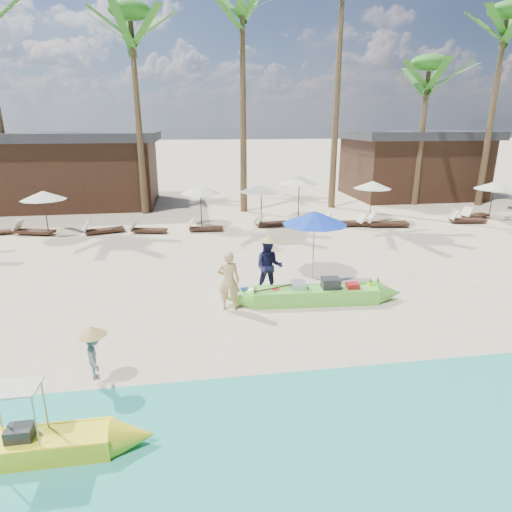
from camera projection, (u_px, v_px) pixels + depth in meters
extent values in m
plane|color=beige|center=(230.00, 322.00, 10.89)|extent=(240.00, 240.00, 0.00)
cube|color=tan|center=(263.00, 474.00, 6.17)|extent=(240.00, 4.50, 0.01)
cube|color=#68D541|center=(315.00, 295.00, 11.99)|extent=(3.55, 0.97, 0.42)
cube|color=white|center=(315.00, 295.00, 11.99)|extent=(3.05, 0.73, 0.19)
cube|color=#262628|center=(331.00, 285.00, 11.94)|extent=(0.52, 0.42, 0.39)
cube|color=silver|center=(299.00, 286.00, 11.93)|extent=(0.41, 0.36, 0.31)
cube|color=#AE1719|center=(352.00, 287.00, 11.96)|extent=(0.35, 0.30, 0.24)
cylinder|color=#AE1719|center=(275.00, 291.00, 11.90)|extent=(0.24, 0.24, 0.10)
cylinder|color=#262628|center=(266.00, 293.00, 11.78)|extent=(0.22, 0.22, 0.09)
sphere|color=tan|center=(254.00, 290.00, 11.79)|extent=(0.20, 0.20, 0.20)
cylinder|color=yellow|center=(370.00, 285.00, 12.14)|extent=(0.16, 0.16, 0.20)
cylinder|color=yellow|center=(377.00, 285.00, 12.16)|extent=(0.16, 0.16, 0.20)
cube|color=yellow|center=(10.00, 449.00, 6.40)|extent=(2.98, 0.62, 0.36)
cube|color=white|center=(10.00, 448.00, 6.39)|extent=(2.56, 0.45, 0.16)
cube|color=#262628|center=(21.00, 435.00, 6.35)|extent=(0.38, 0.30, 0.28)
cube|color=beige|center=(11.00, 388.00, 6.11)|extent=(0.75, 0.52, 0.03)
imported|color=tan|center=(229.00, 281.00, 11.39)|extent=(0.66, 0.49, 1.65)
imported|color=#16153B|center=(269.00, 267.00, 12.40)|extent=(0.94, 0.81, 1.69)
imported|color=gray|center=(94.00, 355.00, 8.05)|extent=(0.52, 0.70, 0.97)
cylinder|color=#99999E|center=(314.00, 246.00, 13.63)|extent=(0.05, 0.05, 2.15)
cone|color=#1438BD|center=(315.00, 218.00, 13.35)|extent=(2.06, 2.06, 0.42)
cylinder|color=#352015|center=(46.00, 214.00, 18.94)|extent=(0.05, 0.05, 1.94)
cone|color=beige|center=(43.00, 195.00, 18.69)|extent=(1.94, 1.94, 0.39)
cube|color=#352015|center=(35.00, 231.00, 19.25)|extent=(1.82, 1.02, 0.12)
cube|color=beige|center=(18.00, 224.00, 19.25)|extent=(0.53, 0.65, 0.51)
cube|color=#352015|center=(105.00, 230.00, 19.50)|extent=(1.78, 1.03, 0.12)
cube|color=beige|center=(87.00, 225.00, 19.10)|extent=(0.53, 0.64, 0.50)
cylinder|color=#352015|center=(201.00, 207.00, 20.57)|extent=(0.05, 0.05, 1.93)
cone|color=beige|center=(200.00, 190.00, 20.32)|extent=(1.93, 1.93, 0.39)
cube|color=#352015|center=(150.00, 230.00, 19.56)|extent=(1.64, 0.82, 0.11)
cube|color=beige|center=(134.00, 224.00, 19.51)|extent=(0.45, 0.57, 0.46)
cylinder|color=#352015|center=(261.00, 206.00, 20.41)|extent=(0.05, 0.05, 2.06)
cone|color=beige|center=(261.00, 188.00, 20.15)|extent=(2.06, 2.06, 0.41)
cube|color=#352015|center=(206.00, 228.00, 19.88)|extent=(1.56, 0.56, 0.11)
cube|color=beige|center=(191.00, 223.00, 19.73)|extent=(0.36, 0.51, 0.45)
cube|color=#352015|center=(272.00, 223.00, 20.84)|extent=(1.62, 0.73, 0.11)
cube|color=beige|center=(259.00, 219.00, 20.56)|extent=(0.42, 0.55, 0.45)
cylinder|color=#352015|center=(299.00, 197.00, 22.31)|extent=(0.06, 0.06, 2.22)
cone|color=beige|center=(299.00, 179.00, 22.02)|extent=(2.22, 2.22, 0.44)
cube|color=#352015|center=(342.00, 223.00, 20.78)|extent=(1.83, 0.60, 0.13)
cube|color=beige|center=(326.00, 217.00, 20.56)|extent=(0.41, 0.59, 0.53)
cube|color=#352015|center=(374.00, 223.00, 20.92)|extent=(1.59, 0.62, 0.11)
cube|color=beige|center=(362.00, 218.00, 20.69)|extent=(0.39, 0.53, 0.46)
cylinder|color=#352015|center=(371.00, 201.00, 22.15)|extent=(0.05, 0.05, 1.93)
cone|color=beige|center=(373.00, 185.00, 21.90)|extent=(1.93, 1.93, 0.39)
cube|color=#352015|center=(388.00, 224.00, 20.70)|extent=(1.96, 0.85, 0.13)
cube|color=beige|center=(372.00, 217.00, 20.58)|extent=(0.50, 0.66, 0.55)
cylinder|color=#352015|center=(491.00, 201.00, 22.05)|extent=(0.05, 0.05, 1.90)
cone|color=beige|center=(494.00, 186.00, 21.81)|extent=(1.90, 1.90, 0.38)
cube|color=#352015|center=(468.00, 220.00, 21.51)|extent=(1.76, 0.75, 0.12)
cube|color=beige|center=(454.00, 214.00, 21.39)|extent=(0.45, 0.59, 0.50)
cube|color=#352015|center=(475.00, 216.00, 22.57)|extent=(1.71, 1.02, 0.11)
cube|color=beige|center=(467.00, 211.00, 22.17)|extent=(0.51, 0.62, 0.48)
cone|color=brown|center=(138.00, 119.00, 22.34)|extent=(0.40, 0.40, 10.08)
ellipsoid|color=#256B1A|center=(130.00, 10.00, 20.84)|extent=(2.08, 2.08, 0.88)
cone|color=brown|center=(243.00, 107.00, 22.73)|extent=(0.40, 0.40, 11.26)
cone|color=brown|center=(337.00, 90.00, 23.57)|extent=(0.40, 0.40, 13.16)
cone|color=brown|center=(422.00, 137.00, 25.25)|extent=(0.40, 0.40, 8.07)
ellipsoid|color=#256B1A|center=(430.00, 62.00, 24.04)|extent=(2.08, 2.08, 0.88)
cone|color=brown|center=(492.00, 114.00, 24.62)|extent=(0.40, 0.40, 10.64)
ellipsoid|color=#256B1A|center=(508.00, 10.00, 23.03)|extent=(2.08, 2.08, 0.88)
cube|color=#352015|center=(69.00, 174.00, 25.65)|extent=(10.00, 6.00, 3.80)
cube|color=#2D2D33|center=(64.00, 137.00, 25.00)|extent=(10.80, 6.60, 0.50)
cube|color=#352015|center=(411.00, 168.00, 28.87)|extent=(8.00, 6.00, 3.80)
cube|color=#2D2D33|center=(415.00, 135.00, 28.22)|extent=(8.80, 6.60, 0.50)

